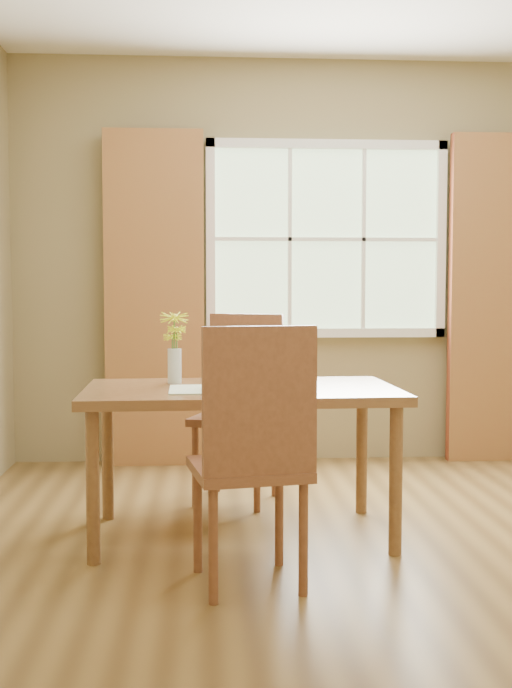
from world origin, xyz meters
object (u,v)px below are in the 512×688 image
object	(u,v)px
chair_near	(254,447)
flower_vase	(174,340)
dining_table	(241,403)
croissant_sandwich	(230,372)
chair_far	(241,398)
water_glass	(290,376)

from	to	relation	value
chair_near	flower_vase	world-z (taller)	flower_vase
dining_table	flower_vase	size ratio (longest dim) A/B	4.24
dining_table	croissant_sandwich	world-z (taller)	croissant_sandwich
chair_far	water_glass	size ratio (longest dim) A/B	7.86
croissant_sandwich	flower_vase	distance (m)	0.41
dining_table	croissant_sandwich	bearing A→B (deg)	-118.58
dining_table	chair_far	world-z (taller)	chair_far
croissant_sandwich	water_glass	size ratio (longest dim) A/B	1.55
dining_table	chair_far	xyz separation A→B (m)	(0.03, 0.70, -0.07)
dining_table	croissant_sandwich	size ratio (longest dim) A/B	7.30
chair_far	water_glass	world-z (taller)	chair_far
dining_table	chair_near	bearing A→B (deg)	-90.28
dining_table	chair_far	size ratio (longest dim) A/B	1.44
chair_near	water_glass	size ratio (longest dim) A/B	7.92
water_glass	flower_vase	bearing A→B (deg)	154.30
dining_table	flower_vase	xyz separation A→B (m)	(-0.32, 0.18, 0.28)
dining_table	chair_near	distance (m)	0.71
flower_vase	dining_table	bearing A→B (deg)	-29.67
dining_table	water_glass	distance (m)	0.27
chair_near	croissant_sandwich	distance (m)	0.65
chair_far	flower_vase	distance (m)	0.72
dining_table	flower_vase	world-z (taller)	flower_vase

